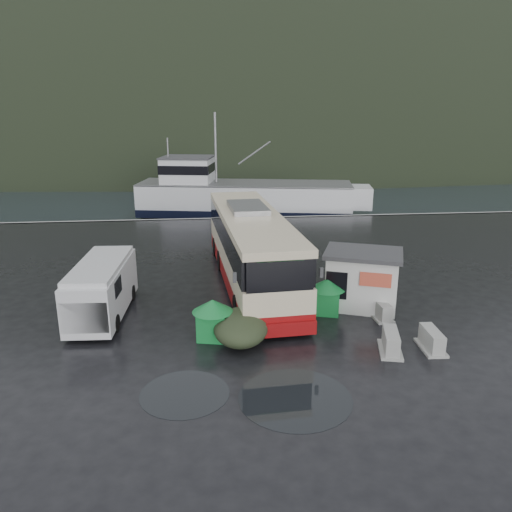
{
  "coord_description": "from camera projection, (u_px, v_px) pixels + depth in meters",
  "views": [
    {
      "loc": [
        -0.2,
        -19.08,
        8.63
      ],
      "look_at": [
        2.14,
        3.75,
        1.7
      ],
      "focal_mm": 35.0,
      "sensor_mm": 36.0,
      "label": 1
    }
  ],
  "objects": [
    {
      "name": "quay_edge",
      "position": [
        209.0,
        219.0,
        39.73
      ],
      "size": [
        160.0,
        0.6,
        1.5
      ],
      "primitive_type": "cube",
      "color": "#999993",
      "rests_on": "ground"
    },
    {
      "name": "dome_tent",
      "position": [
        241.0,
        341.0,
        19.09
      ],
      "size": [
        2.34,
        3.1,
        1.14
      ],
      "primitive_type": null,
      "rotation": [
        0.0,
        0.0,
        -0.09
      ],
      "color": "#2C3620",
      "rests_on": "ground"
    },
    {
      "name": "harbor_water",
      "position": [
        205.0,
        141.0,
        125.44
      ],
      "size": [
        300.0,
        180.0,
        0.02
      ],
      "primitive_type": "cube",
      "color": "black",
      "rests_on": "ground"
    },
    {
      "name": "jersey_barrier_a",
      "position": [
        380.0,
        317.0,
        21.19
      ],
      "size": [
        0.82,
        1.49,
        0.73
      ],
      "primitive_type": null,
      "rotation": [
        0.0,
        0.0,
        0.06
      ],
      "color": "#999993",
      "rests_on": "ground"
    },
    {
      "name": "jersey_barrier_b",
      "position": [
        431.0,
        349.0,
        18.44
      ],
      "size": [
        0.84,
        1.56,
        0.76
      ],
      "primitive_type": null,
      "rotation": [
        0.0,
        0.0,
        -0.05
      ],
      "color": "#999993",
      "rests_on": "ground"
    },
    {
      "name": "waste_bin_right",
      "position": [
        326.0,
        312.0,
        21.71
      ],
      "size": [
        1.39,
        1.39,
        1.56
      ],
      "primitive_type": null,
      "rotation": [
        0.0,
        0.0,
        -0.3
      ],
      "color": "#157934",
      "rests_on": "ground"
    },
    {
      "name": "headland",
      "position": [
        223.0,
        123.0,
        259.74
      ],
      "size": [
        780.0,
        540.0,
        570.0
      ],
      "primitive_type": "ellipsoid",
      "color": "black",
      "rests_on": "ground"
    },
    {
      "name": "waste_bin_left",
      "position": [
        213.0,
        338.0,
        19.34
      ],
      "size": [
        1.35,
        1.35,
        1.58
      ],
      "primitive_type": null,
      "rotation": [
        0.0,
        0.0,
        -0.22
      ],
      "color": "#157934",
      "rests_on": "ground"
    },
    {
      "name": "coach_bus",
      "position": [
        251.0,
        283.0,
        25.37
      ],
      "size": [
        4.28,
        13.72,
        3.83
      ],
      "primitive_type": null,
      "rotation": [
        0.0,
        0.0,
        0.07
      ],
      "color": "beige",
      "rests_on": "ground"
    },
    {
      "name": "ground",
      "position": [
        214.0,
        323.0,
        20.68
      ],
      "size": [
        160.0,
        160.0,
        0.0
      ],
      "primitive_type": "plane",
      "color": "black",
      "rests_on": "ground"
    },
    {
      "name": "fishing_trawler",
      "position": [
        245.0,
        201.0,
        47.06
      ],
      "size": [
        23.87,
        9.4,
        9.33
      ],
      "primitive_type": null,
      "rotation": [
        0.0,
        0.0,
        -0.19
      ],
      "color": "silver",
      "rests_on": "ground"
    },
    {
      "name": "ticket_kiosk",
      "position": [
        360.0,
        306.0,
        22.38
      ],
      "size": [
        3.97,
        3.51,
        2.57
      ],
      "primitive_type": null,
      "rotation": [
        0.0,
        0.0,
        -0.37
      ],
      "color": "silver",
      "rests_on": "ground"
    },
    {
      "name": "puddles",
      "position": [
        283.0,
        365.0,
        17.31
      ],
      "size": [
        10.8,
        12.16,
        0.01
      ],
      "color": "black",
      "rests_on": "ground"
    },
    {
      "name": "jersey_barrier_c",
      "position": [
        390.0,
        351.0,
        18.27
      ],
      "size": [
        1.14,
        1.71,
        0.79
      ],
      "primitive_type": null,
      "rotation": [
        0.0,
        0.0,
        -0.25
      ],
      "color": "#999993",
      "rests_on": "ground"
    },
    {
      "name": "white_van",
      "position": [
        105.0,
        315.0,
        21.45
      ],
      "size": [
        2.28,
        5.82,
        2.39
      ],
      "primitive_type": null,
      "rotation": [
        0.0,
        0.0,
        -0.05
      ],
      "color": "silver",
      "rests_on": "ground"
    }
  ]
}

